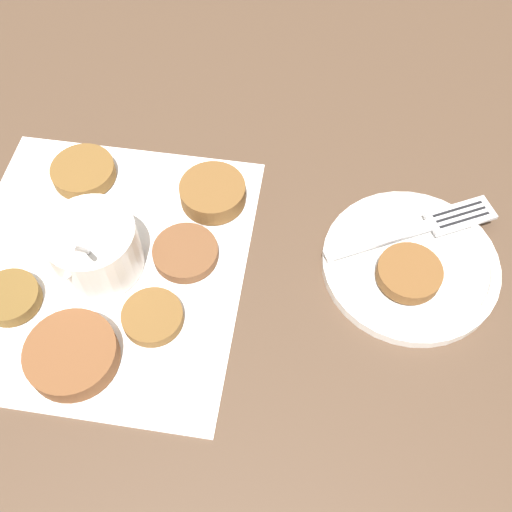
{
  "coord_description": "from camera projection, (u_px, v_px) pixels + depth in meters",
  "views": [
    {
      "loc": [
        0.26,
        0.25,
        0.51
      ],
      "look_at": [
        -0.03,
        0.15,
        0.02
      ],
      "focal_mm": 42.0,
      "sensor_mm": 36.0,
      "label": 1
    }
  ],
  "objects": [
    {
      "name": "fritter_4",
      "position": [
        213.0,
        193.0,
        0.62
      ],
      "size": [
        0.07,
        0.07,
        0.02
      ],
      "color": "brown",
      "rests_on": "napkin"
    },
    {
      "name": "fritter_0",
      "position": [
        72.0,
        355.0,
        0.53
      ],
      "size": [
        0.08,
        0.08,
        0.02
      ],
      "color": "brown",
      "rests_on": "napkin"
    },
    {
      "name": "napkin",
      "position": [
        103.0,
        265.0,
        0.59
      ],
      "size": [
        0.35,
        0.33,
        0.0
      ],
      "color": "white",
      "rests_on": "ground_plane"
    },
    {
      "name": "fritter_3",
      "position": [
        83.0,
        172.0,
        0.64
      ],
      "size": [
        0.07,
        0.07,
        0.02
      ],
      "color": "brown",
      "rests_on": "napkin"
    },
    {
      "name": "ground_plane",
      "position": [
        103.0,
        254.0,
        0.6
      ],
      "size": [
        4.0,
        4.0,
        0.0
      ],
      "primitive_type": "plane",
      "color": "#4C3828"
    },
    {
      "name": "fork",
      "position": [
        428.0,
        225.0,
        0.6
      ],
      "size": [
        0.13,
        0.16,
        0.0
      ],
      "color": "silver",
      "rests_on": "serving_plate"
    },
    {
      "name": "sauce_bowl",
      "position": [
        95.0,
        250.0,
        0.57
      ],
      "size": [
        0.09,
        0.09,
        0.11
      ],
      "color": "white",
      "rests_on": "napkin"
    },
    {
      "name": "fritter_2",
      "position": [
        185.0,
        253.0,
        0.59
      ],
      "size": [
        0.07,
        0.07,
        0.01
      ],
      "color": "brown",
      "rests_on": "napkin"
    },
    {
      "name": "fritter_on_plate",
      "position": [
        409.0,
        273.0,
        0.56
      ],
      "size": [
        0.06,
        0.06,
        0.01
      ],
      "color": "brown",
      "rests_on": "serving_plate"
    },
    {
      "name": "fritter_5",
      "position": [
        153.0,
        317.0,
        0.55
      ],
      "size": [
        0.06,
        0.06,
        0.01
      ],
      "color": "brown",
      "rests_on": "napkin"
    },
    {
      "name": "serving_plate",
      "position": [
        411.0,
        263.0,
        0.59
      ],
      "size": [
        0.17,
        0.17,
        0.02
      ],
      "color": "white",
      "rests_on": "ground_plane"
    },
    {
      "name": "fritter_1",
      "position": [
        10.0,
        298.0,
        0.56
      ],
      "size": [
        0.06,
        0.06,
        0.01
      ],
      "color": "brown",
      "rests_on": "napkin"
    }
  ]
}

